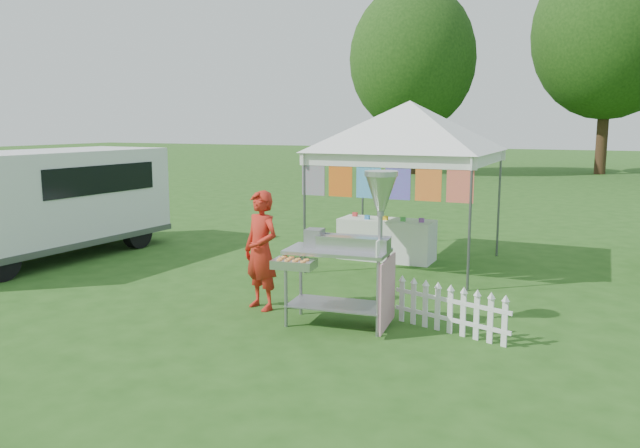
% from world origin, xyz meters
% --- Properties ---
extents(ground, '(120.00, 120.00, 0.00)m').
position_xyz_m(ground, '(0.00, 0.00, 0.00)').
color(ground, '#244E16').
rests_on(ground, ground).
extents(canopy_main, '(4.24, 4.24, 3.45)m').
position_xyz_m(canopy_main, '(0.00, 3.49, 2.99)').
color(canopy_main, '#59595E').
rests_on(canopy_main, ground).
extents(tree_left, '(6.40, 6.40, 9.53)m').
position_xyz_m(tree_left, '(-6.00, 24.00, 5.83)').
color(tree_left, '#312412').
rests_on(tree_left, ground).
extents(tree_mid, '(7.60, 7.60, 11.52)m').
position_xyz_m(tree_mid, '(3.00, 28.00, 7.14)').
color(tree_mid, '#312412').
rests_on(tree_mid, ground).
extents(donut_cart, '(1.45, 1.13, 2.01)m').
position_xyz_m(donut_cart, '(0.43, -0.31, 1.19)').
color(donut_cart, gray).
rests_on(donut_cart, ground).
extents(vendor, '(0.71, 0.59, 1.68)m').
position_xyz_m(vendor, '(-1.04, -0.09, 0.84)').
color(vendor, red).
rests_on(vendor, ground).
extents(cargo_van, '(2.26, 5.09, 2.07)m').
position_xyz_m(cargo_van, '(-6.53, 1.20, 1.12)').
color(cargo_van, white).
rests_on(cargo_van, ground).
extents(picket_fence, '(1.56, 0.50, 0.56)m').
position_xyz_m(picket_fence, '(1.63, -0.04, 0.29)').
color(picket_fence, white).
rests_on(picket_fence, ground).
extents(display_table, '(1.80, 0.70, 0.78)m').
position_xyz_m(display_table, '(-0.47, 3.72, 0.39)').
color(display_table, white).
rests_on(display_table, ground).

